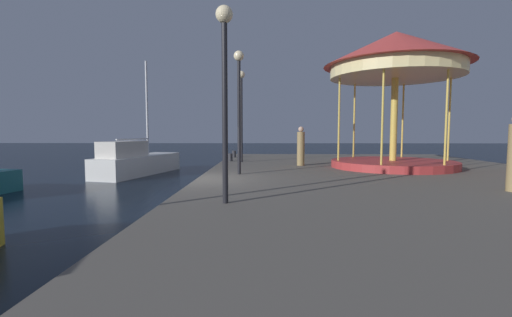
{
  "coord_description": "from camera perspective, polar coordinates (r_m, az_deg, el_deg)",
  "views": [
    {
      "loc": [
        2.18,
        -11.1,
        2.32
      ],
      "look_at": [
        1.85,
        3.75,
        1.18
      ],
      "focal_mm": 24.44,
      "sensor_mm": 36.0,
      "label": 1
    }
  ],
  "objects": [
    {
      "name": "sailboat_white",
      "position": [
        19.77,
        -19.02,
        -0.5
      ],
      "size": [
        3.07,
        6.37,
        6.26
      ],
      "color": "white",
      "rests_on": "ground"
    },
    {
      "name": "person_by_the_water",
      "position": [
        15.81,
        7.34,
        1.83
      ],
      "size": [
        0.34,
        0.34,
        1.75
      ],
      "color": "#937A4C",
      "rests_on": "quay_dock"
    },
    {
      "name": "ground_plane",
      "position": [
        11.54,
        -9.7,
        -7.24
      ],
      "size": [
        120.0,
        120.0,
        0.0
      ],
      "primitive_type": "plane",
      "color": "black"
    },
    {
      "name": "bollard_south",
      "position": [
        18.02,
        -4.23,
        0.19
      ],
      "size": [
        0.24,
        0.24,
        0.4
      ],
      "primitive_type": "cylinder",
      "color": "#2D2D33",
      "rests_on": "quay_dock"
    },
    {
      "name": "quay_dock",
      "position": [
        12.19,
        23.8,
        -5.03
      ],
      "size": [
        13.66,
        25.28,
        0.8
      ],
      "primitive_type": "cube",
      "color": "#5B564F",
      "rests_on": "ground"
    },
    {
      "name": "bollard_north",
      "position": [
        20.74,
        -3.63,
        0.74
      ],
      "size": [
        0.24,
        0.24,
        0.4
      ],
      "primitive_type": "cylinder",
      "color": "#2D2D33",
      "rests_on": "quay_dock"
    },
    {
      "name": "lamp_post_far_end",
      "position": [
        17.52,
        -2.41,
        9.46
      ],
      "size": [
        0.36,
        0.36,
        4.52
      ],
      "color": "black",
      "rests_on": "quay_dock"
    },
    {
      "name": "lamp_post_mid_promenade",
      "position": [
        12.48,
        -2.82,
        11.05
      ],
      "size": [
        0.36,
        0.36,
        4.34
      ],
      "color": "black",
      "rests_on": "quay_dock"
    },
    {
      "name": "carousel",
      "position": [
        16.03,
        21.87,
        13.77
      ],
      "size": [
        5.9,
        5.9,
        5.64
      ],
      "color": "#B23333",
      "rests_on": "quay_dock"
    },
    {
      "name": "lamp_post_near_edge",
      "position": [
        7.47,
        -5.16,
        14.43
      ],
      "size": [
        0.36,
        0.36,
        4.1
      ],
      "color": "black",
      "rests_on": "quay_dock"
    }
  ]
}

